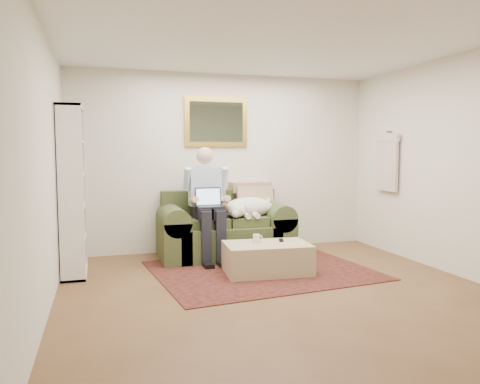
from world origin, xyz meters
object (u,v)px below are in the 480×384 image
ottoman (267,258)px  seated_man (208,204)px  coffee_mug (256,238)px  sofa (225,234)px  bookshelf (72,191)px  laptop (209,202)px  sleeping_dog (249,207)px

ottoman → seated_man: bearing=120.9°
coffee_mug → ottoman: bearing=-41.2°
sofa → coffee_mug: bearing=-81.2°
ottoman → bookshelf: bearing=164.0°
laptop → sleeping_dog: (0.60, 0.15, -0.11)m
sleeping_dog → ottoman: (-0.07, -0.95, -0.51)m
seated_man → sleeping_dog: bearing=7.1°
sleeping_dog → coffee_mug: sleeping_dog is taller
sofa → seated_man: size_ratio=1.19×
coffee_mug → laptop: bearing=120.4°
sofa → bookshelf: 2.13m
laptop → sleeping_dog: bearing=13.6°
sleeping_dog → bookshelf: 2.34m
sofa → bookshelf: bookshelf is taller
laptop → bookshelf: 1.72m
ottoman → coffee_mug: (-0.11, 0.09, 0.23)m
sofa → coffee_mug: sofa is taller
sofa → laptop: 0.61m
seated_man → bookshelf: bearing=-171.9°
sofa → sleeping_dog: size_ratio=2.43×
sleeping_dog → bookshelf: (-2.30, -0.32, 0.31)m
seated_man → laptop: 0.08m
bookshelf → laptop: bearing=5.7°
ottoman → coffee_mug: size_ratio=10.07×
coffee_mug → bookshelf: bearing=165.6°
laptop → coffee_mug: (0.42, -0.72, -0.38)m
seated_man → ottoman: size_ratio=1.52×
seated_man → laptop: seated_man is taller
sofa → seated_man: (-0.27, -0.17, 0.45)m
sofa → bookshelf: bearing=-168.3°
seated_man → bookshelf: 1.74m
ottoman → bookshelf: bookshelf is taller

